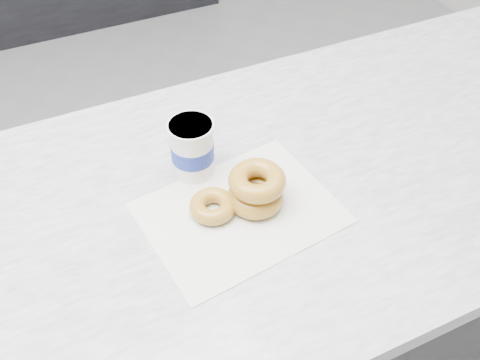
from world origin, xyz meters
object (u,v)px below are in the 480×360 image
object	(u,v)px
donut_single	(213,206)
donut_stack	(256,189)
coffee_cup	(192,148)
counter	(138,359)

from	to	relation	value
donut_single	donut_stack	distance (m)	0.08
donut_single	coffee_cup	bearing A→B (deg)	85.72
counter	donut_stack	world-z (taller)	donut_stack
counter	donut_stack	xyz separation A→B (m)	(0.28, -0.03, 0.49)
donut_stack	coffee_cup	world-z (taller)	coffee_cup
counter	donut_stack	bearing A→B (deg)	-7.01
donut_stack	counter	bearing A→B (deg)	172.99
counter	donut_stack	size ratio (longest dim) A/B	21.25
donut_stack	donut_single	bearing A→B (deg)	171.59
counter	coffee_cup	world-z (taller)	coffee_cup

